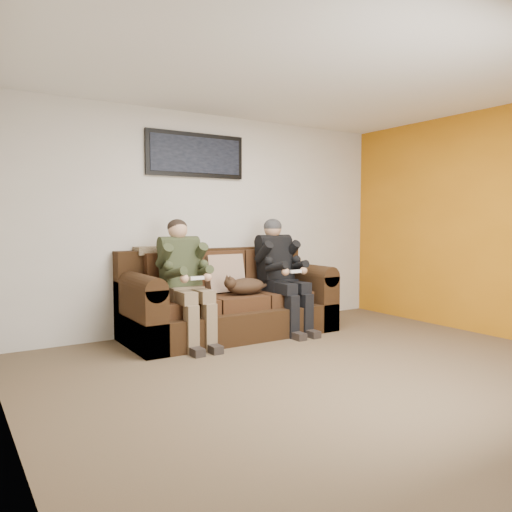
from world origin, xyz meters
TOP-DOWN VIEW (x-y plane):
  - floor at (0.00, 0.00)m, footprint 5.00×5.00m
  - ceiling at (0.00, 0.00)m, footprint 5.00×5.00m
  - wall_back at (0.00, 2.25)m, footprint 5.00×0.00m
  - wall_left at (-2.50, 0.00)m, footprint 0.00×4.50m
  - wall_right at (2.50, 0.00)m, footprint 0.00×4.50m
  - accent_wall_right at (2.49, 0.00)m, footprint 0.00×4.50m
  - sofa at (-0.02, 1.84)m, footprint 2.41×1.04m
  - throw_pillow at (-0.02, 1.88)m, footprint 0.46×0.22m
  - throw_blanket at (-0.76, 2.14)m, footprint 0.49×0.24m
  - person_left at (-0.65, 1.63)m, footprint 0.51×0.87m
  - person_right at (0.60, 1.63)m, footprint 0.51×0.86m
  - cat at (0.07, 1.60)m, footprint 0.66×0.26m
  - framed_poster at (-0.22, 2.22)m, footprint 1.25×0.05m

SIDE VIEW (x-z plane):
  - floor at x=0.00m, z-range 0.00..0.00m
  - sofa at x=-0.02m, z-range -0.12..0.87m
  - cat at x=0.07m, z-range 0.46..0.70m
  - throw_pillow at x=-0.02m, z-range 0.47..0.93m
  - person_left at x=-0.65m, z-range 0.09..1.43m
  - person_right at x=0.60m, z-range 0.09..1.44m
  - throw_blanket at x=-0.76m, z-range 0.94..1.03m
  - wall_back at x=0.00m, z-range -1.20..3.80m
  - wall_left at x=-2.50m, z-range -0.95..3.55m
  - wall_right at x=2.50m, z-range -0.95..3.55m
  - accent_wall_right at x=2.49m, z-range -0.95..3.55m
  - framed_poster at x=-0.22m, z-range 1.84..2.36m
  - ceiling at x=0.00m, z-range 2.60..2.60m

